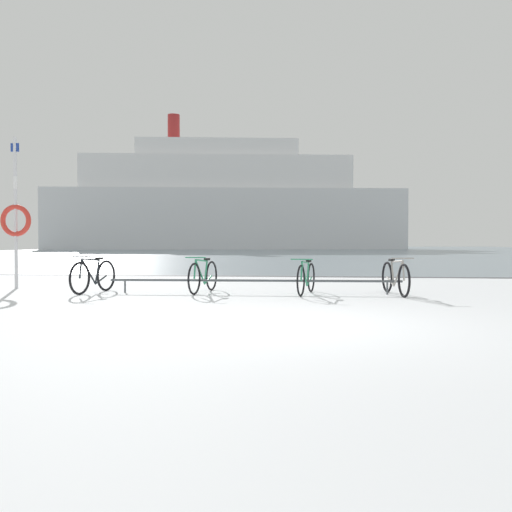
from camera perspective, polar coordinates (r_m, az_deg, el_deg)
ground at (r=61.21m, az=5.97°, el=0.43°), size 80.00×132.00×0.08m
bike_rack at (r=11.65m, az=-0.24°, el=-2.65°), size 6.31×0.27×0.31m
bicycle_0 at (r=12.29m, az=-16.79°, el=-2.05°), size 0.50×1.65×0.82m
bicycle_1 at (r=11.91m, az=-5.60°, el=-2.13°), size 0.46×1.72×0.80m
bicycle_2 at (r=11.55m, az=5.32°, el=-2.30°), size 0.50×1.62×0.77m
bicycle_3 at (r=11.71m, az=14.49°, el=-2.24°), size 0.49×1.76×0.80m
rescue_post at (r=14.14m, az=-24.04°, el=3.80°), size 0.77×0.12×3.62m
ferry_ship at (r=81.03m, az=-3.43°, el=5.45°), size 52.81×17.82×19.91m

